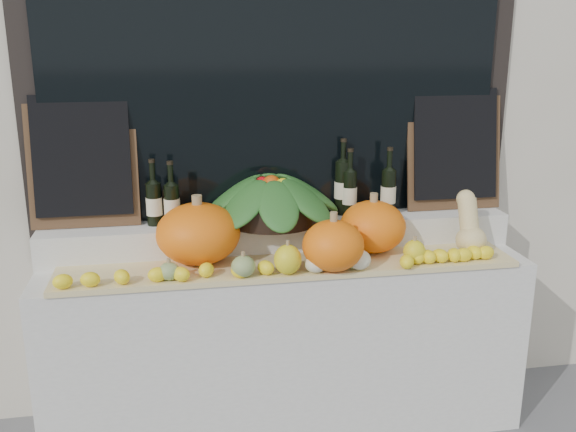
% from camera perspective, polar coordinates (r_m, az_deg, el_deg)
% --- Properties ---
extents(display_sill, '(2.30, 0.55, 0.88)m').
position_cam_1_polar(display_sill, '(3.24, -0.24, -11.26)').
color(display_sill, silver).
rests_on(display_sill, ground).
extents(rear_tier, '(2.30, 0.25, 0.16)m').
position_cam_1_polar(rear_tier, '(3.18, -0.71, -1.67)').
color(rear_tier, silver).
rests_on(rear_tier, display_sill).
extents(straw_bedding, '(2.10, 0.32, 0.02)m').
position_cam_1_polar(straw_bedding, '(2.95, 0.17, -4.52)').
color(straw_bedding, tan).
rests_on(straw_bedding, display_sill).
extents(pumpkin_left, '(0.50, 0.50, 0.28)m').
position_cam_1_polar(pumpkin_left, '(2.95, -7.99, -1.55)').
color(pumpkin_left, orange).
rests_on(pumpkin_left, straw_bedding).
extents(pumpkin_right, '(0.33, 0.33, 0.25)m').
position_cam_1_polar(pumpkin_right, '(3.10, 7.54, -0.94)').
color(pumpkin_right, orange).
rests_on(pumpkin_right, straw_bedding).
extents(pumpkin_center, '(0.32, 0.32, 0.23)m').
position_cam_1_polar(pumpkin_center, '(2.84, 4.03, -2.64)').
color(pumpkin_center, orange).
rests_on(pumpkin_center, straw_bedding).
extents(butternut_squash, '(0.15, 0.21, 0.29)m').
position_cam_1_polar(butternut_squash, '(3.19, 15.84, -0.96)').
color(butternut_squash, '#E5CB87').
rests_on(butternut_squash, straw_bedding).
extents(decorative_gourds, '(1.20, 0.15, 0.16)m').
position_cam_1_polar(decorative_gourds, '(2.84, 2.34, -3.95)').
color(decorative_gourds, '#30621D').
rests_on(decorative_gourds, straw_bedding).
extents(lemon_heap, '(2.20, 0.16, 0.06)m').
position_cam_1_polar(lemon_heap, '(2.83, 0.57, -4.45)').
color(lemon_heap, yellow).
rests_on(lemon_heap, straw_bedding).
extents(produce_bowl, '(0.71, 0.71, 0.24)m').
position_cam_1_polar(produce_bowl, '(3.11, -1.46, 1.57)').
color(produce_bowl, black).
rests_on(produce_bowl, rear_tier).
extents(wine_bottle_far_left, '(0.08, 0.08, 0.32)m').
position_cam_1_polar(wine_bottle_far_left, '(3.11, -11.82, 1.14)').
color(wine_bottle_far_left, black).
rests_on(wine_bottle_far_left, rear_tier).
extents(wine_bottle_near_left, '(0.08, 0.08, 0.31)m').
position_cam_1_polar(wine_bottle_near_left, '(3.09, -10.28, 1.05)').
color(wine_bottle_near_left, black).
rests_on(wine_bottle_near_left, rear_tier).
extents(wine_bottle_tall, '(0.08, 0.08, 0.38)m').
position_cam_1_polar(wine_bottle_tall, '(3.23, 4.88, 2.59)').
color(wine_bottle_tall, black).
rests_on(wine_bottle_tall, rear_tier).
extents(wine_bottle_near_right, '(0.08, 0.08, 0.34)m').
position_cam_1_polar(wine_bottle_near_right, '(3.22, 5.48, 2.11)').
color(wine_bottle_near_right, black).
rests_on(wine_bottle_near_right, rear_tier).
extents(wine_bottle_far_right, '(0.08, 0.08, 0.34)m').
position_cam_1_polar(wine_bottle_far_right, '(3.25, 8.90, 2.17)').
color(wine_bottle_far_right, black).
rests_on(wine_bottle_far_right, rear_tier).
extents(chalkboard_left, '(0.50, 0.13, 0.62)m').
position_cam_1_polar(chalkboard_left, '(3.13, -17.83, 4.86)').
color(chalkboard_left, '#4C331E').
rests_on(chalkboard_left, rear_tier).
extents(chalkboard_right, '(0.50, 0.13, 0.62)m').
position_cam_1_polar(chalkboard_right, '(3.41, 14.59, 5.97)').
color(chalkboard_right, '#4C331E').
rests_on(chalkboard_right, rear_tier).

